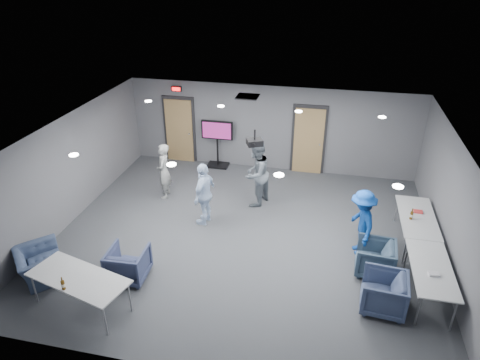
% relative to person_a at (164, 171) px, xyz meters
% --- Properties ---
extents(floor, '(9.00, 9.00, 0.00)m').
position_rel_person_a_xyz_m(floor, '(2.61, -1.49, -0.80)').
color(floor, '#393C40').
rests_on(floor, ground).
extents(ceiling, '(9.00, 9.00, 0.00)m').
position_rel_person_a_xyz_m(ceiling, '(2.61, -1.49, 1.90)').
color(ceiling, white).
rests_on(ceiling, wall_back).
extents(wall_back, '(9.00, 0.02, 2.70)m').
position_rel_person_a_xyz_m(wall_back, '(2.61, 2.51, 0.55)').
color(wall_back, slate).
rests_on(wall_back, floor).
extents(wall_front, '(9.00, 0.02, 2.70)m').
position_rel_person_a_xyz_m(wall_front, '(2.61, -5.49, 0.55)').
color(wall_front, slate).
rests_on(wall_front, floor).
extents(wall_left, '(0.02, 8.00, 2.70)m').
position_rel_person_a_xyz_m(wall_left, '(-1.89, -1.49, 0.55)').
color(wall_left, slate).
rests_on(wall_left, floor).
extents(wall_right, '(0.02, 8.00, 2.70)m').
position_rel_person_a_xyz_m(wall_right, '(7.11, -1.49, 0.55)').
color(wall_right, slate).
rests_on(wall_right, floor).
extents(door_left, '(1.06, 0.17, 2.24)m').
position_rel_person_a_xyz_m(door_left, '(-0.39, 2.47, 0.27)').
color(door_left, black).
rests_on(door_left, wall_back).
extents(door_right, '(1.06, 0.17, 2.24)m').
position_rel_person_a_xyz_m(door_right, '(3.81, 2.47, 0.27)').
color(door_right, black).
rests_on(door_right, wall_back).
extents(exit_sign, '(0.32, 0.08, 0.16)m').
position_rel_person_a_xyz_m(exit_sign, '(-0.39, 2.45, 1.65)').
color(exit_sign, black).
rests_on(exit_sign, wall_back).
extents(hvac_diffuser, '(0.60, 0.60, 0.03)m').
position_rel_person_a_xyz_m(hvac_diffuser, '(2.11, 1.31, 1.89)').
color(hvac_diffuser, black).
rests_on(hvac_diffuser, ceiling).
extents(downlights, '(6.18, 3.78, 0.02)m').
position_rel_person_a_xyz_m(downlights, '(2.61, -1.49, 1.89)').
color(downlights, white).
rests_on(downlights, ceiling).
extents(person_a, '(0.50, 0.65, 1.59)m').
position_rel_person_a_xyz_m(person_a, '(0.00, 0.00, 0.00)').
color(person_a, '#9A9D9A').
rests_on(person_a, floor).
extents(person_b, '(0.97, 1.09, 1.86)m').
position_rel_person_a_xyz_m(person_b, '(2.59, 0.15, 0.13)').
color(person_b, slate).
rests_on(person_b, floor).
extents(person_c, '(0.57, 1.03, 1.66)m').
position_rel_person_a_xyz_m(person_c, '(1.50, -1.05, 0.03)').
color(person_c, '#C6DEFF').
rests_on(person_c, floor).
extents(person_d, '(0.82, 1.13, 1.58)m').
position_rel_person_a_xyz_m(person_d, '(5.31, -1.49, -0.00)').
color(person_d, '#164194').
rests_on(person_d, floor).
extents(chair_right_b, '(0.87, 0.85, 0.74)m').
position_rel_person_a_xyz_m(chair_right_b, '(5.62, -2.19, -0.43)').
color(chair_right_b, '#35495C').
rests_on(chair_right_b, floor).
extents(chair_right_c, '(0.91, 0.89, 0.77)m').
position_rel_person_a_xyz_m(chair_right_c, '(5.71, -3.28, -0.41)').
color(chair_right_c, '#3C4867').
rests_on(chair_right_c, floor).
extents(chair_front_a, '(0.82, 0.84, 0.73)m').
position_rel_person_a_xyz_m(chair_front_a, '(0.54, -3.49, -0.43)').
color(chair_front_a, '#3A4264').
rests_on(chair_front_a, floor).
extents(chair_front_b, '(1.36, 1.36, 0.67)m').
position_rel_person_a_xyz_m(chair_front_b, '(-1.28, -3.87, -0.46)').
color(chair_front_b, '#3C4B68').
rests_on(chair_front_b, floor).
extents(table_right_a, '(0.80, 1.93, 0.73)m').
position_rel_person_a_xyz_m(table_right_a, '(6.61, -0.85, -0.11)').
color(table_right_a, silver).
rests_on(table_right_a, floor).
extents(table_right_b, '(0.77, 1.84, 0.73)m').
position_rel_person_a_xyz_m(table_right_b, '(6.61, -2.75, -0.11)').
color(table_right_b, silver).
rests_on(table_right_b, floor).
extents(table_front_left, '(2.12, 1.30, 0.73)m').
position_rel_person_a_xyz_m(table_front_left, '(0.04, -4.49, -0.11)').
color(table_front_left, silver).
rests_on(table_front_left, floor).
extents(bottle_front, '(0.07, 0.07, 0.27)m').
position_rel_person_a_xyz_m(bottle_front, '(-0.03, -4.83, 0.03)').
color(bottle_front, '#583A0F').
rests_on(bottle_front, table_front_left).
extents(bottle_right, '(0.07, 0.07, 0.28)m').
position_rel_person_a_xyz_m(bottle_right, '(6.43, -1.00, 0.04)').
color(bottle_right, '#583A0F').
rests_on(bottle_right, table_right_a).
extents(snack_box, '(0.20, 0.14, 0.04)m').
position_rel_person_a_xyz_m(snack_box, '(6.64, -0.66, -0.04)').
color(snack_box, red).
rests_on(snack_box, table_right_a).
extents(wrapper, '(0.21, 0.15, 0.04)m').
position_rel_person_a_xyz_m(wrapper, '(6.60, -2.97, -0.04)').
color(wrapper, silver).
rests_on(wrapper, table_right_b).
extents(tv_stand, '(1.01, 0.48, 1.55)m').
position_rel_person_a_xyz_m(tv_stand, '(0.94, 2.26, 0.08)').
color(tv_stand, black).
rests_on(tv_stand, floor).
extents(projector, '(0.44, 0.41, 0.36)m').
position_rel_person_a_xyz_m(projector, '(2.78, -1.21, 1.61)').
color(projector, black).
rests_on(projector, ceiling).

